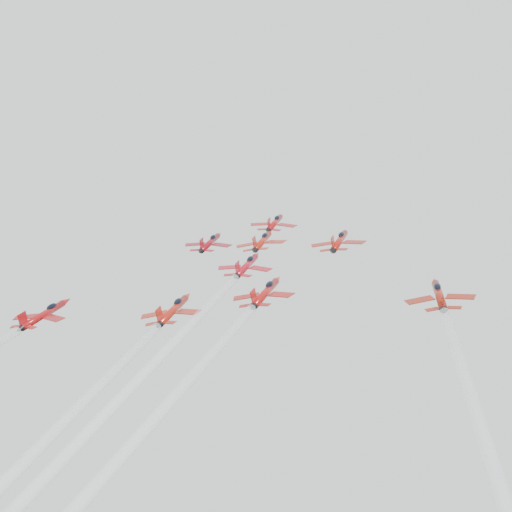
# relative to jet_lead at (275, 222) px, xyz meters

# --- Properties ---
(jet_lead) EXTENTS (9.89, 12.74, 7.77)m
(jet_lead) POSITION_rel_jet_lead_xyz_m (0.00, 0.00, 0.00)
(jet_lead) COLOR #AC1010
(jet_row2_left) EXTENTS (9.54, 12.29, 7.50)m
(jet_row2_left) POSITION_rel_jet_lead_xyz_m (-10.47, -10.55, -5.88)
(jet_row2_left) COLOR maroon
(jet_row2_center) EXTENTS (9.95, 12.82, 7.82)m
(jet_row2_center) POSITION_rel_jet_lead_xyz_m (0.38, -11.59, -6.45)
(jet_row2_center) COLOR #AD1E10
(jet_row2_right) EXTENTS (10.12, 13.03, 7.95)m
(jet_row2_right) POSITION_rel_jet_lead_xyz_m (15.37, -14.08, -7.84)
(jet_row2_right) COLOR #A4190F
(jet_center) EXTENTS (9.61, 91.67, 51.79)m
(jet_center) POSITION_rel_jet_lead_xyz_m (0.91, -64.94, -36.22)
(jet_center) COLOR #B3111E
(jet_rear_right) EXTENTS (9.78, 93.35, 52.74)m
(jet_rear_right) POSITION_rel_jet_lead_xyz_m (7.28, -77.67, -43.31)
(jet_rear_right) COLOR #AF1310
(jet_rear_farright) EXTENTS (9.51, 90.74, 51.27)m
(jet_rear_farright) POSITION_rel_jet_lead_xyz_m (32.61, -79.83, -44.52)
(jet_rear_farright) COLOR maroon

